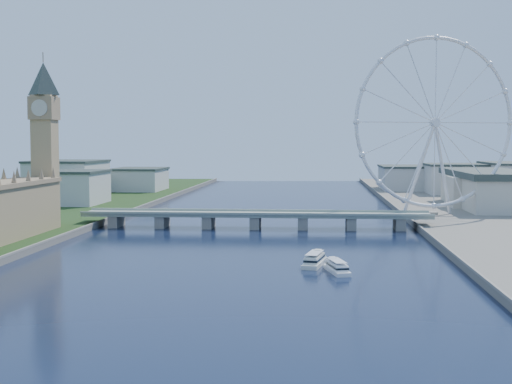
# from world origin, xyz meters

# --- Properties ---
(big_ben) EXTENTS (20.02, 20.02, 110.00)m
(big_ben) POSITION_xyz_m (-128.00, 278.00, 66.57)
(big_ben) COLOR tan
(big_ben) RESTS_ON ground
(westminster_bridge) EXTENTS (220.00, 22.00, 9.50)m
(westminster_bridge) POSITION_xyz_m (0.00, 300.00, 6.63)
(westminster_bridge) COLOR gray
(westminster_bridge) RESTS_ON ground
(london_eye) EXTENTS (113.60, 39.12, 124.30)m
(london_eye) POSITION_xyz_m (119.98, 355.08, 67.52)
(london_eye) COLOR silver
(london_eye) RESTS_ON ground
(county_hall) EXTENTS (54.00, 144.00, 35.00)m
(county_hall) POSITION_xyz_m (175.00, 430.00, 0.00)
(county_hall) COLOR beige
(county_hall) RESTS_ON ground
(city_skyline) EXTENTS (505.00, 280.00, 32.00)m
(city_skyline) POSITION_xyz_m (39.22, 560.08, 16.96)
(city_skyline) COLOR beige
(city_skyline) RESTS_ON ground
(tour_boat_near) EXTENTS (12.44, 29.19, 6.25)m
(tour_boat_near) POSITION_xyz_m (37.35, 164.90, 0.00)
(tour_boat_near) COLOR silver
(tour_boat_near) RESTS_ON ground
(tour_boat_far) EXTENTS (12.29, 26.40, 5.61)m
(tour_boat_far) POSITION_xyz_m (46.75, 148.75, 0.00)
(tour_boat_far) COLOR white
(tour_boat_far) RESTS_ON ground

